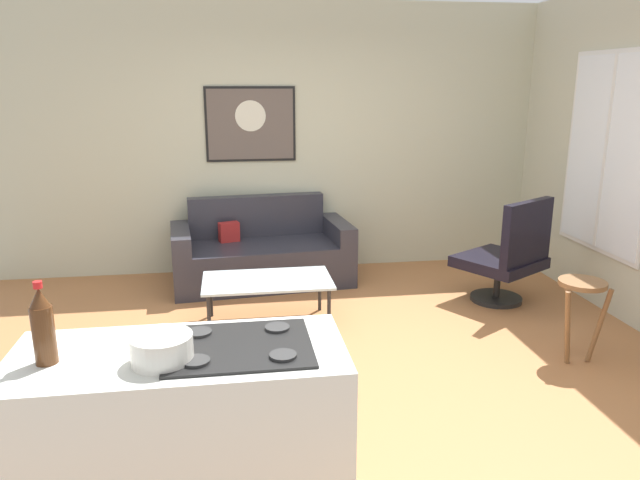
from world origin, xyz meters
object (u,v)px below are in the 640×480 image
couch (261,255)px  mixing_bowl (162,350)px  coffee_table (267,283)px  wall_painting (251,124)px  soda_bottle (43,327)px  bar_stool (581,298)px  armchair (508,256)px

couch → mixing_bowl: (-0.57, -3.66, 0.69)m
coffee_table → wall_painting: wall_painting is taller
coffee_table → wall_painting: size_ratio=1.15×
soda_bottle → wall_painting: bearing=76.4°
couch → bar_stool: 3.08m
couch → armchair: (2.20, -0.98, 0.17)m
coffee_table → armchair: bearing=4.4°
armchair → bar_stool: size_ratio=1.62×
soda_bottle → armchair: bearing=39.1°
bar_stool → mixing_bowl: (-2.76, -1.50, 0.49)m
bar_stool → soda_bottle: bearing=-155.9°
armchair → soda_bottle: 4.19m
mixing_bowl → coffee_table: bearing=77.4°
couch → coffee_table: 1.15m
coffee_table → soda_bottle: soda_bottle is taller
couch → soda_bottle: 3.82m
coffee_table → soda_bottle: (-1.01, -2.45, 0.70)m
couch → coffee_table: size_ratio=1.73×
bar_stool → couch: bearing=135.4°
bar_stool → soda_bottle: (-3.21, -1.44, 0.59)m
couch → coffee_table: couch is taller
couch → soda_bottle: bearing=-105.9°
bar_stool → armchair: bearing=89.4°
wall_painting → coffee_table: bearing=-88.4°
coffee_table → armchair: 2.22m
couch → mixing_bowl: size_ratio=7.55×
wall_painting → bar_stool: bearing=-48.9°
mixing_bowl → bar_stool: bearing=28.6°
wall_painting → couch: bearing=-82.4°
coffee_table → soda_bottle: 2.74m
mixing_bowl → wall_painting: wall_painting is taller
bar_stool → wall_painting: (-2.24, 2.57, 1.09)m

